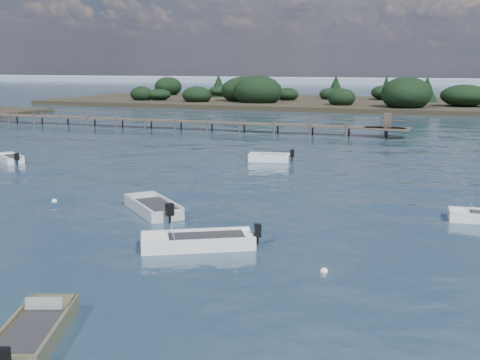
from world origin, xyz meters
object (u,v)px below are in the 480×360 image
at_px(dinghy_mid_grey, 153,209).
at_px(dinghy_near_olive, 35,333).
at_px(jetty, 178,121).
at_px(dinghy_mid_white_a, 197,244).
at_px(tender_far_white, 269,159).
at_px(tender_far_grey, 10,160).

bearing_deg(dinghy_mid_grey, dinghy_near_olive, -74.81).
bearing_deg(dinghy_near_olive, jetty, 111.59).
distance_m(dinghy_mid_grey, jetty, 43.28).
distance_m(dinghy_mid_white_a, tender_far_white, 24.64).
bearing_deg(dinghy_mid_white_a, jetty, 116.73).
height_order(dinghy_near_olive, dinghy_mid_grey, dinghy_mid_grey).
height_order(dinghy_near_olive, jetty, jetty).
bearing_deg(dinghy_mid_grey, jetty, 113.90).
relative_size(dinghy_mid_white_a, tender_far_white, 1.36).
height_order(tender_far_grey, dinghy_mid_white_a, dinghy_mid_white_a).
height_order(tender_far_grey, dinghy_mid_grey, dinghy_mid_grey).
relative_size(tender_far_grey, dinghy_near_olive, 0.76).
bearing_deg(dinghy_mid_white_a, dinghy_mid_grey, 134.18).
xyz_separation_m(dinghy_mid_white_a, dinghy_near_olive, (-0.86, -9.99, -0.01)).
height_order(dinghy_mid_white_a, jetty, jetty).
xyz_separation_m(tender_far_grey, jetty, (2.00, 28.12, 0.81)).
distance_m(tender_far_grey, dinghy_mid_white_a, 29.55).
distance_m(dinghy_near_olive, jetty, 58.78).
bearing_deg(dinghy_mid_grey, tender_far_grey, 149.64).
xyz_separation_m(tender_far_grey, dinghy_mid_grey, (19.53, -11.44, 0.01)).
relative_size(tender_far_grey, tender_far_white, 0.93).
distance_m(tender_far_white, jetty, 27.41).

